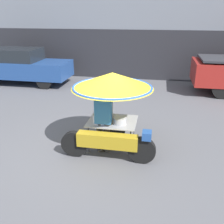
# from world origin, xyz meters

# --- Properties ---
(ground_plane) EXTENTS (36.00, 36.00, 0.00)m
(ground_plane) POSITION_xyz_m (0.00, 0.00, 0.00)
(ground_plane) COLOR #56565B
(shopfront_building) EXTENTS (28.00, 2.06, 3.77)m
(shopfront_building) POSITION_xyz_m (0.00, 8.36, 1.88)
(shopfront_building) COLOR gray
(shopfront_building) RESTS_ON ground
(vendor_motorcycle_cart) EXTENTS (2.18, 1.91, 1.89)m
(vendor_motorcycle_cart) POSITION_xyz_m (0.39, 0.27, 1.46)
(vendor_motorcycle_cart) COLOR black
(vendor_motorcycle_cart) RESTS_ON ground
(vendor_person) EXTENTS (0.38, 0.22, 1.53)m
(vendor_person) POSITION_xyz_m (0.22, 0.05, 0.85)
(vendor_person) COLOR #4C473D
(vendor_person) RESTS_ON ground
(parked_car) EXTENTS (4.48, 1.68, 1.63)m
(parked_car) POSITION_xyz_m (-4.96, 5.51, 0.84)
(parked_car) COLOR black
(parked_car) RESTS_ON ground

